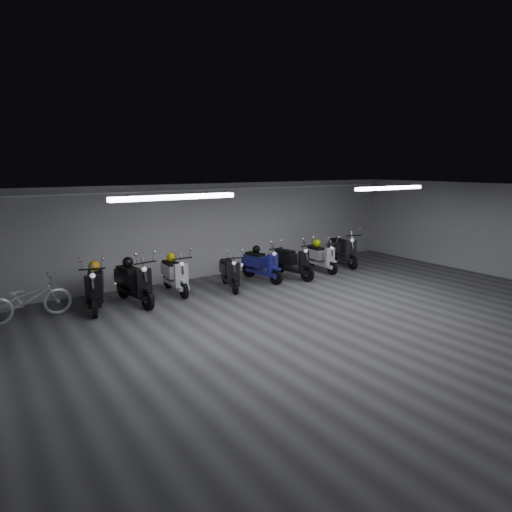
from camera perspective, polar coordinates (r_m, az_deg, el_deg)
floor at (r=9.50m, az=9.55°, el=-8.68°), size 14.00×10.00×0.01m
ceiling at (r=8.93m, az=10.16°, el=8.48°), size 14.00×10.00×0.01m
back_wall at (r=13.11m, az=-5.52°, el=3.44°), size 14.00×0.01×2.80m
right_wall at (r=14.81m, az=29.78°, el=2.89°), size 0.01×10.00×2.80m
fluor_strip_left at (r=8.07m, az=-10.69°, el=7.66°), size 2.40×0.18×0.08m
fluor_strip_right at (r=11.83m, az=17.29°, el=8.59°), size 2.40×0.18×0.08m
conduit at (r=12.92m, az=-5.45°, el=8.76°), size 13.60×0.05×0.05m
scooter_0 at (r=10.67m, az=-20.60°, el=-3.12°), size 1.11×1.94×1.37m
scooter_1 at (r=10.79m, az=-15.90°, el=-2.56°), size 0.90×1.96×1.40m
scooter_2 at (r=11.48m, az=-10.71°, el=-1.75°), size 0.66×1.76×1.29m
scooter_3 at (r=11.72m, az=-3.51°, el=-1.52°), size 0.96×1.69×1.20m
scooter_4 at (r=12.49m, az=0.79°, el=-0.45°), size 0.84×1.80×1.29m
scooter_5 at (r=12.83m, az=4.81°, el=-0.08°), size 0.89×1.85×1.32m
scooter_6 at (r=13.81m, az=8.63°, el=0.43°), size 0.60×1.64×1.21m
scooter_9 at (r=14.75m, az=11.46°, el=1.40°), size 1.06×1.95×1.38m
bicycle at (r=10.59m, az=-28.03°, el=-4.50°), size 1.82×0.76×1.15m
helmet_0 at (r=10.96m, az=-16.61°, el=-0.78°), size 0.26×0.26×0.26m
helmet_1 at (r=10.85m, az=-20.65°, el=-1.27°), size 0.27×0.27×0.27m
helmet_2 at (r=11.64m, az=-11.19°, el=-0.17°), size 0.25×0.25×0.25m
helmet_3 at (r=13.93m, az=8.06°, el=1.71°), size 0.27×0.27×0.27m
helmet_4 at (r=12.61m, az=0.04°, el=0.91°), size 0.23×0.23×0.23m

